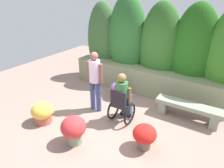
{
  "coord_description": "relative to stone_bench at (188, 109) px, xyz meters",
  "views": [
    {
      "loc": [
        2.31,
        -3.61,
        3.09
      ],
      "look_at": [
        -0.28,
        0.47,
        0.85
      ],
      "focal_mm": 32.44,
      "sensor_mm": 36.0,
      "label": 1
    }
  ],
  "objects": [
    {
      "name": "flower_pot_terracotta_by_wall",
      "position": [
        -0.52,
        -1.59,
        0.01
      ],
      "size": [
        0.51,
        0.51,
        0.56
      ],
      "color": "#655D4C",
      "rests_on": "ground"
    },
    {
      "name": "person_standing_companion",
      "position": [
        -2.3,
        -0.9,
        0.66
      ],
      "size": [
        0.49,
        0.3,
        1.69
      ],
      "rotation": [
        0.0,
        0.0,
        -0.24
      ],
      "color": "#3A4778",
      "rests_on": "ground"
    },
    {
      "name": "person_in_wheelchair",
      "position": [
        -1.42,
        -0.96,
        0.31
      ],
      "size": [
        0.53,
        0.66,
        1.33
      ],
      "rotation": [
        0.0,
        0.0,
        0.07
      ],
      "color": "black",
      "rests_on": "ground"
    },
    {
      "name": "flower_pot_red_accent",
      "position": [
        -3.08,
        -2.11,
        -0.03
      ],
      "size": [
        0.54,
        0.54,
        0.55
      ],
      "color": "#AC5543",
      "rests_on": "ground"
    },
    {
      "name": "flower_pot_small_foreground",
      "position": [
        -1.88,
        -2.27,
        0.06
      ],
      "size": [
        0.55,
        0.55,
        0.66
      ],
      "color": "gray",
      "rests_on": "ground"
    },
    {
      "name": "ground_plane",
      "position": [
        -1.58,
        -1.21,
        -0.31
      ],
      "size": [
        11.72,
        11.72,
        0.0
      ],
      "primitive_type": "plane",
      "color": "gray"
    },
    {
      "name": "stone_bench",
      "position": [
        0.0,
        0.0,
        0.0
      ],
      "size": [
        1.66,
        0.37,
        0.45
      ],
      "rotation": [
        0.0,
        0.0,
        -0.03
      ],
      "color": "gray",
      "rests_on": "ground"
    },
    {
      "name": "hedge_backdrop",
      "position": [
        -1.36,
        1.32,
        1.13
      ],
      "size": [
        5.54,
        1.0,
        3.04
      ],
      "color": "#3D6635",
      "rests_on": "ground"
    },
    {
      "name": "flower_pot_purple_near",
      "position": [
        -2.13,
        0.05,
        -0.02
      ],
      "size": [
        0.51,
        0.51,
        0.52
      ],
      "color": "#BF6235",
      "rests_on": "ground"
    },
    {
      "name": "stone_retaining_wall",
      "position": [
        -1.58,
        0.81,
        0.1
      ],
      "size": [
        5.1,
        0.57,
        0.83
      ],
      "primitive_type": "cube",
      "color": "gray",
      "rests_on": "ground"
    }
  ]
}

